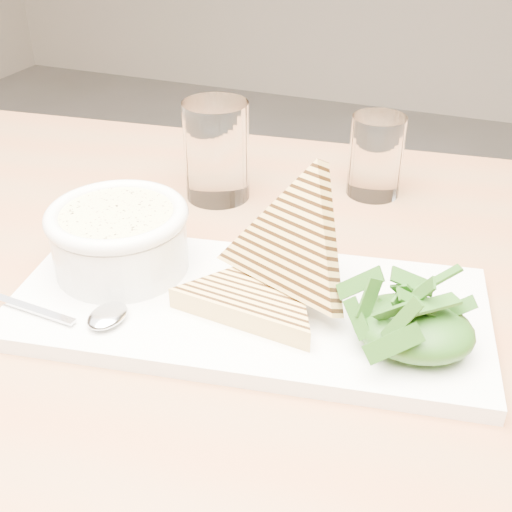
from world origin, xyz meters
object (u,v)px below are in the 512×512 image
(glass_near, at_px, (217,151))
(platter, at_px, (248,307))
(soup_bowl, at_px, (121,245))
(glass_far, at_px, (376,156))
(table_top, at_px, (202,335))

(glass_near, bearing_deg, platter, -59.39)
(soup_bowl, bearing_deg, glass_far, 56.51)
(glass_near, xyz_separation_m, glass_far, (0.17, 0.08, -0.01))
(table_top, bearing_deg, glass_far, 73.82)
(platter, bearing_deg, soup_bowl, 177.15)
(platter, relative_size, glass_far, 4.32)
(table_top, distance_m, glass_far, 0.32)
(table_top, height_order, glass_far, glass_far)
(platter, relative_size, soup_bowl, 3.35)
(platter, bearing_deg, table_top, -150.82)
(table_top, xyz_separation_m, glass_near, (-0.08, 0.23, 0.08))
(table_top, distance_m, soup_bowl, 0.12)
(table_top, bearing_deg, platter, 29.18)
(platter, height_order, glass_far, glass_far)
(glass_near, bearing_deg, glass_far, 23.67)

